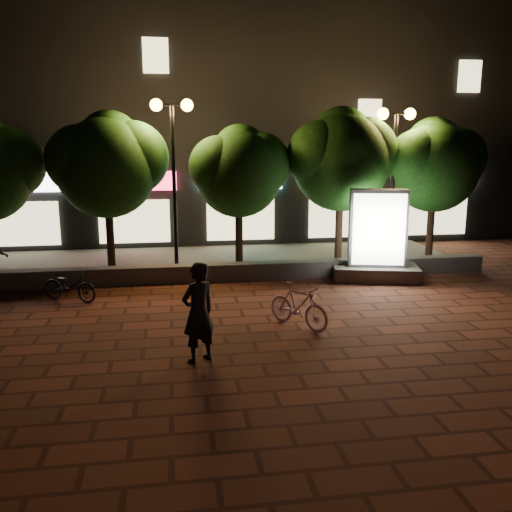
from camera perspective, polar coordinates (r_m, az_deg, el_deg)
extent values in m
plane|color=#5E2C1D|center=(12.19, -1.02, -7.26)|extent=(80.00, 80.00, 0.00)
cube|color=#5F5D58|center=(15.93, -2.97, -1.69)|extent=(16.00, 0.45, 0.50)
cube|color=#5F5D58|center=(18.40, -3.75, -0.49)|extent=(16.00, 5.00, 0.08)
cube|color=black|center=(24.47, -5.31, 14.29)|extent=(28.00, 8.00, 10.00)
cube|color=white|center=(21.11, -23.93, 7.15)|extent=(3.20, 0.12, 0.70)
cube|color=beige|center=(21.26, -23.58, 3.13)|extent=(2.60, 0.10, 1.60)
cube|color=#E82546|center=(20.44, -12.95, 7.75)|extent=(3.20, 0.12, 0.70)
cube|color=beige|center=(20.60, -12.76, 3.59)|extent=(2.60, 0.10, 1.60)
cube|color=#57FDF1|center=(20.55, -1.65, 8.07)|extent=(3.20, 0.12, 0.70)
cube|color=beige|center=(20.71, -1.63, 3.92)|extent=(2.60, 0.10, 1.60)
cube|color=#FCA823|center=(21.41, 9.14, 8.09)|extent=(3.20, 0.12, 0.70)
cube|color=beige|center=(21.56, 9.00, 4.11)|extent=(2.60, 0.10, 1.60)
cube|color=white|center=(22.95, 18.78, 7.86)|extent=(3.20, 0.12, 0.70)
cube|color=beige|center=(23.09, 18.53, 4.15)|extent=(2.60, 0.10, 1.60)
cube|color=beige|center=(20.56, -10.61, 20.18)|extent=(0.90, 0.10, 1.20)
cube|color=beige|center=(21.71, 11.95, 14.37)|extent=(0.90, 0.10, 1.20)
cube|color=beige|center=(23.51, 21.72, 17.28)|extent=(0.90, 0.10, 1.20)
sphere|color=#215118|center=(17.67, -24.71, 8.93)|extent=(2.10, 2.10, 2.10)
cylinder|color=black|center=(17.14, -15.22, 2.30)|extent=(0.24, 0.24, 2.34)
sphere|color=#215118|center=(16.93, -15.60, 8.96)|extent=(3.00, 3.00, 3.00)
sphere|color=#215118|center=(17.05, -13.04, 10.12)|extent=(2.25, 2.25, 2.25)
sphere|color=#215118|center=(16.87, -18.01, 9.66)|extent=(2.10, 2.10, 2.10)
sphere|color=#215118|center=(17.25, -15.27, 11.53)|extent=(1.95, 1.95, 1.95)
cylinder|color=black|center=(17.16, -1.81, 2.50)|extent=(0.24, 0.24, 2.21)
sphere|color=#215118|center=(16.95, -1.86, 8.66)|extent=(2.70, 2.70, 2.70)
sphere|color=#215118|center=(17.23, 0.32, 9.72)|extent=(2.03, 2.03, 2.02)
sphere|color=#215118|center=(16.73, -3.89, 9.45)|extent=(1.89, 1.89, 1.89)
sphere|color=#215118|center=(17.28, -1.68, 10.97)|extent=(1.76, 1.76, 1.76)
cylinder|color=black|center=(17.84, 8.78, 3.10)|extent=(0.24, 0.24, 2.43)
sphere|color=#215118|center=(17.64, 9.00, 9.75)|extent=(3.10, 3.10, 3.10)
sphere|color=#215118|center=(18.07, 11.22, 10.67)|extent=(2.33, 2.33, 2.33)
sphere|color=#215118|center=(17.29, 6.94, 10.59)|extent=(2.17, 2.17, 2.17)
sphere|color=#215118|center=(17.99, 9.05, 12.26)|extent=(2.01, 2.02, 2.02)
cylinder|color=black|center=(19.05, 18.01, 3.01)|extent=(0.24, 0.24, 2.29)
sphere|color=#215118|center=(18.86, 18.39, 8.85)|extent=(2.90, 2.90, 2.90)
sphere|color=#215118|center=(19.37, 20.12, 9.69)|extent=(2.18, 2.17, 2.17)
sphere|color=#215118|center=(18.43, 16.83, 9.67)|extent=(2.03, 2.03, 2.03)
sphere|color=#215118|center=(19.20, 18.33, 11.07)|extent=(1.89, 1.88, 1.88)
cylinder|color=black|center=(16.66, -8.66, 6.93)|extent=(0.12, 0.12, 5.00)
cylinder|color=black|center=(16.63, -8.94, 15.54)|extent=(0.90, 0.08, 0.08)
sphere|color=#FAB03E|center=(16.64, -10.54, 15.48)|extent=(0.36, 0.36, 0.36)
sphere|color=#FAB03E|center=(16.64, -7.33, 15.58)|extent=(0.36, 0.36, 0.36)
cylinder|color=black|center=(18.10, 14.27, 6.78)|extent=(0.12, 0.12, 4.80)
cylinder|color=black|center=(18.05, 14.68, 14.38)|extent=(0.90, 0.08, 0.08)
sphere|color=#FAB03E|center=(17.88, 13.31, 14.47)|extent=(0.36, 0.36, 0.36)
sphere|color=#FAB03E|center=(18.23, 16.02, 14.28)|extent=(0.36, 0.36, 0.36)
cube|color=#5F5D58|center=(16.40, 12.55, -1.72)|extent=(2.70, 1.78, 0.41)
cube|color=#4C4C51|center=(16.14, 12.77, 2.91)|extent=(1.74, 0.94, 2.27)
cube|color=white|center=(15.85, 12.92, 2.74)|extent=(1.46, 0.39, 2.06)
cube|color=white|center=(16.44, 12.63, 3.08)|extent=(1.46, 0.39, 2.06)
imported|color=#BE80A0|center=(11.92, 4.51, -5.27)|extent=(1.35, 1.58, 0.98)
imported|color=black|center=(10.00, -6.15, -5.98)|extent=(0.83, 0.76, 1.90)
imported|color=black|center=(14.62, -19.15, -2.97)|extent=(1.64, 1.21, 0.82)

